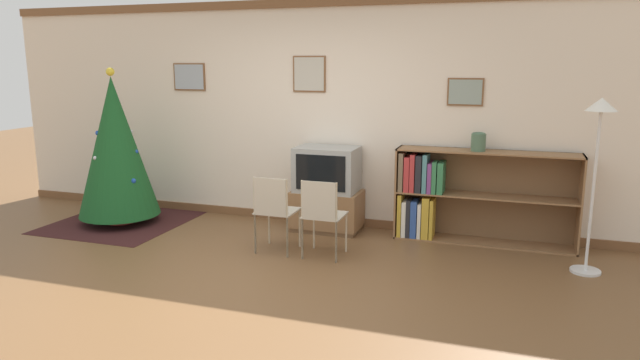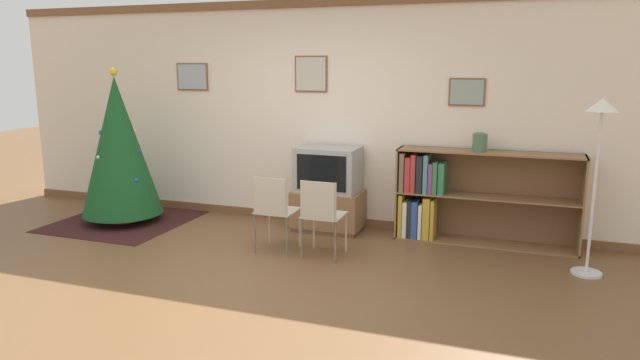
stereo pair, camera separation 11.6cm
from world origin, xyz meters
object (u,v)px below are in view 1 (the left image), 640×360
television (327,169)px  bookshelf (450,196)px  christmas_tree (116,147)px  folding_chair_right (322,213)px  folding_chair_left (274,209)px  vase (478,142)px  standing_lamp (598,140)px  tv_console (327,210)px

television → bookshelf: bearing=3.5°
christmas_tree → folding_chair_right: (2.81, -0.45, -0.48)m
folding_chair_left → bookshelf: size_ratio=0.42×
folding_chair_right → vase: (1.43, 1.04, 0.66)m
bookshelf → standing_lamp: (1.36, -0.64, 0.76)m
television → standing_lamp: (2.78, -0.55, 0.53)m
folding_chair_right → standing_lamp: size_ratio=0.50×
christmas_tree → vase: size_ratio=9.48×
television → bookshelf: (1.42, 0.09, -0.23)m
christmas_tree → television: size_ratio=2.64×
vase → tv_console: bearing=-177.8°
folding_chair_right → vase: bearing=35.9°
folding_chair_right → bookshelf: bookshelf is taller
tv_console → folding_chair_right: (0.26, -0.97, 0.23)m
tv_console → standing_lamp: (2.78, -0.55, 1.03)m
tv_console → standing_lamp: 3.01m
tv_console → folding_chair_left: 1.03m
tv_console → television: television is taller
bookshelf → christmas_tree: bearing=-171.3°
folding_chair_right → christmas_tree: bearing=170.9°
christmas_tree → folding_chair_right: size_ratio=2.32×
tv_console → bookshelf: (1.42, 0.09, 0.27)m
tv_console → folding_chair_left: bearing=-105.1°
vase → standing_lamp: 1.25m
christmas_tree → vase: christmas_tree is taller
bookshelf → folding_chair_right: bearing=-137.7°
folding_chair_left → vase: 2.31m
christmas_tree → tv_console: 2.70m
tv_console → bookshelf: bookshelf is taller
tv_console → standing_lamp: bearing=-11.2°
television → tv_console: bearing=90.0°
christmas_tree → folding_chair_right: christmas_tree is taller
standing_lamp → television: bearing=168.8°
tv_console → christmas_tree: bearing=-168.4°
tv_console → television: (-0.00, -0.00, 0.50)m
folding_chair_left → folding_chair_right: 0.52m
christmas_tree → television: christmas_tree is taller
christmas_tree → bookshelf: (3.97, 0.61, -0.44)m
television → bookshelf: size_ratio=0.37×
folding_chair_right → television: bearing=105.1°
folding_chair_left → folding_chair_right: same height
television → bookshelf: 1.44m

